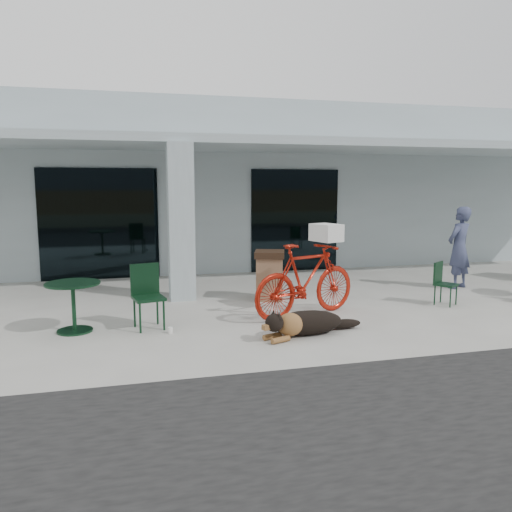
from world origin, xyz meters
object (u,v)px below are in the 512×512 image
object	(u,v)px
cafe_chair_far_a	(446,284)
bicycle	(306,280)
trash_receptacle	(270,275)
person	(459,248)
cafe_table_near	(74,307)
cafe_chair_near	(149,297)
dog	(307,321)

from	to	relation	value
cafe_chair_far_a	bicycle	bearing A→B (deg)	148.43
bicycle	trash_receptacle	bearing A→B (deg)	-8.87
person	trash_receptacle	xyz separation A→B (m)	(-4.40, -0.06, -0.42)
cafe_table_near	trash_receptacle	world-z (taller)	trash_receptacle
cafe_chair_far_a	trash_receptacle	bearing A→B (deg)	124.02
cafe_chair_near	cafe_chair_far_a	distance (m)	5.61
cafe_chair_near	dog	bearing A→B (deg)	-34.49
cafe_chair_near	trash_receptacle	xyz separation A→B (m)	(2.44, 1.51, -0.02)
bicycle	cafe_table_near	world-z (taller)	bicycle
cafe_table_near	cafe_chair_near	distance (m)	1.16
dog	cafe_table_near	world-z (taller)	cafe_table_near
trash_receptacle	bicycle	bearing A→B (deg)	-79.28
dog	person	xyz separation A→B (m)	(4.50, 2.52, 0.69)
cafe_table_near	person	size ratio (longest dim) A/B	0.46
bicycle	cafe_chair_near	xyz separation A→B (m)	(-2.70, -0.11, -0.13)
dog	trash_receptacle	bearing A→B (deg)	67.65
cafe_table_near	cafe_chair_far_a	xyz separation A→B (m)	(6.75, 0.11, 0.02)
bicycle	trash_receptacle	xyz separation A→B (m)	(-0.27, 1.40, -0.16)
cafe_table_near	cafe_chair_near	world-z (taller)	cafe_chair_near
dog	person	world-z (taller)	person
dog	cafe_chair_near	bearing A→B (deg)	137.80
dog	cafe_table_near	bearing A→B (deg)	142.92
bicycle	cafe_table_near	xyz separation A→B (m)	(-3.85, 0.01, -0.26)
dog	cafe_table_near	xyz separation A→B (m)	(-3.49, 1.07, 0.17)
cafe_chair_near	person	world-z (taller)	person
bicycle	cafe_chair_near	distance (m)	2.71
cafe_chair_near	person	size ratio (longest dim) A/B	0.57
trash_receptacle	cafe_table_near	bearing A→B (deg)	-158.80
cafe_chair_near	cafe_chair_far_a	xyz separation A→B (m)	(5.60, 0.23, -0.11)
cafe_chair_near	person	xyz separation A→B (m)	(6.84, 1.57, 0.39)
bicycle	cafe_table_near	bearing A→B (deg)	70.28
cafe_chair_near	person	bearing A→B (deg)	0.63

